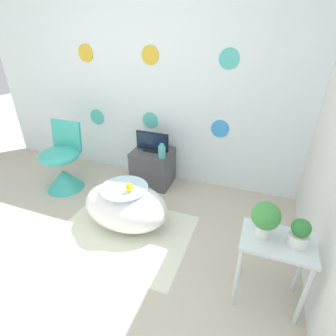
# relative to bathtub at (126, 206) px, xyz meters

# --- Properties ---
(ground_plane) EXTENTS (12.00, 12.00, 0.00)m
(ground_plane) POSITION_rel_bathtub_xyz_m (-0.18, -0.90, -0.24)
(ground_plane) COLOR #BCB29E
(wall_back_dotted) EXTENTS (4.64, 0.05, 2.60)m
(wall_back_dotted) POSITION_rel_bathtub_xyz_m (-0.18, 1.11, 1.06)
(wall_back_dotted) COLOR white
(wall_back_dotted) RESTS_ON ground_plane
(rug) EXTENTS (1.29, 0.98, 0.01)m
(rug) POSITION_rel_bathtub_xyz_m (0.03, -0.12, -0.24)
(rug) COLOR silver
(rug) RESTS_ON ground_plane
(bathtub) EXTENTS (0.87, 0.56, 0.47)m
(bathtub) POSITION_rel_bathtub_xyz_m (0.00, 0.00, 0.00)
(bathtub) COLOR white
(bathtub) RESTS_ON ground_plane
(rubber_duck) EXTENTS (0.07, 0.08, 0.09)m
(rubber_duck) POSITION_rel_bathtub_xyz_m (0.09, -0.05, 0.28)
(rubber_duck) COLOR yellow
(rubber_duck) RESTS_ON bathtub
(chair) EXTENTS (0.48, 0.48, 0.82)m
(chair) POSITION_rel_bathtub_xyz_m (-1.07, 0.37, 0.05)
(chair) COLOR #38B2A3
(chair) RESTS_ON ground_plane
(tv_cabinet) EXTENTS (0.47, 0.41, 0.46)m
(tv_cabinet) POSITION_rel_bathtub_xyz_m (-0.08, 0.86, -0.01)
(tv_cabinet) COLOR #4C4C51
(tv_cabinet) RESTS_ON ground_plane
(tv) EXTENTS (0.42, 0.12, 0.24)m
(tv) POSITION_rel_bathtub_xyz_m (-0.08, 0.86, 0.32)
(tv) COLOR black
(tv) RESTS_ON tv_cabinet
(vase) EXTENTS (0.08, 0.08, 0.17)m
(vase) POSITION_rel_bathtub_xyz_m (0.10, 0.72, 0.30)
(vase) COLOR #51B2AD
(vase) RESTS_ON tv_cabinet
(side_table) EXTENTS (0.47, 0.32, 0.57)m
(side_table) POSITION_rel_bathtub_xyz_m (1.36, -0.36, 0.21)
(side_table) COLOR silver
(side_table) RESTS_ON ground_plane
(potted_plant_left) EXTENTS (0.19, 0.19, 0.27)m
(potted_plant_left) POSITION_rel_bathtub_xyz_m (1.25, -0.36, 0.49)
(potted_plant_left) COLOR white
(potted_plant_left) RESTS_ON side_table
(potted_plant_right) EXTENTS (0.13, 0.13, 0.20)m
(potted_plant_right) POSITION_rel_bathtub_xyz_m (1.46, -0.36, 0.43)
(potted_plant_right) COLOR white
(potted_plant_right) RESTS_ON side_table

